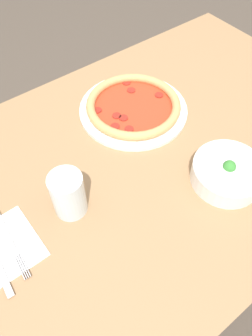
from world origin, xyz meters
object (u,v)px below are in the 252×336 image
object	(u,v)px
bowl	(228,172)
pizza	(133,107)
fork	(11,241)
glass	(68,194)

from	to	relation	value
bowl	pizza	bearing A→B (deg)	-85.05
fork	bowl	bearing A→B (deg)	75.83
pizza	glass	size ratio (longest dim) A/B	2.73
fork	glass	distance (m)	0.16
glass	pizza	bearing A→B (deg)	-151.63
bowl	glass	world-z (taller)	glass
bowl	glass	xyz separation A→B (m)	(0.35, -0.17, 0.03)
pizza	fork	size ratio (longest dim) A/B	1.69
bowl	fork	distance (m)	0.54
fork	glass	world-z (taller)	glass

